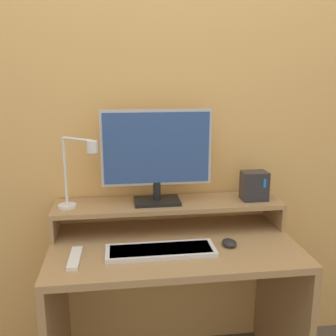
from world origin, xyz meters
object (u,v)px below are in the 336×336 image
(desk_lamp, at_px, (78,170))
(keyboard, at_px, (161,250))
(mouse, at_px, (229,243))
(monitor, at_px, (157,153))
(remote_control, at_px, (75,258))
(router_dock, at_px, (254,186))

(desk_lamp, bearing_deg, keyboard, -30.90)
(mouse, bearing_deg, desk_lamp, 164.71)
(monitor, xyz_separation_m, remote_control, (-0.37, -0.28, -0.37))
(mouse, relative_size, remote_control, 0.42)
(mouse, bearing_deg, remote_control, -175.69)
(monitor, height_order, mouse, monitor)
(keyboard, distance_m, remote_control, 0.35)
(monitor, relative_size, remote_control, 2.65)
(router_dock, bearing_deg, monitor, 178.52)
(keyboard, bearing_deg, remote_control, -176.59)
(monitor, height_order, desk_lamp, monitor)
(monitor, xyz_separation_m, keyboard, (-0.01, -0.26, -0.37))
(desk_lamp, xyz_separation_m, keyboard, (0.35, -0.21, -0.31))
(monitor, height_order, remote_control, monitor)
(mouse, xyz_separation_m, remote_control, (-0.66, -0.05, -0.01))
(mouse, height_order, remote_control, mouse)
(monitor, bearing_deg, remote_control, -142.39)
(monitor, relative_size, desk_lamp, 1.55)
(desk_lamp, bearing_deg, remote_control, -92.01)
(mouse, bearing_deg, monitor, 141.64)
(desk_lamp, height_order, keyboard, desk_lamp)
(router_dock, height_order, keyboard, router_dock)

